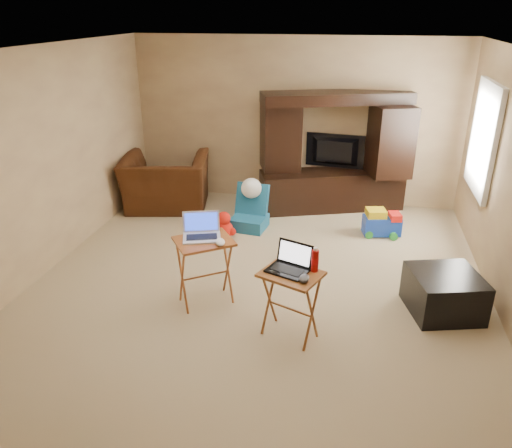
% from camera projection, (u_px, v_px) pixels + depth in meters
% --- Properties ---
extents(floor, '(5.50, 5.50, 0.00)m').
position_uv_depth(floor, '(260.00, 282.00, 5.66)').
color(floor, tan).
rests_on(floor, ground).
extents(ceiling, '(5.50, 5.50, 0.00)m').
position_uv_depth(ceiling, '(260.00, 49.00, 4.66)').
color(ceiling, silver).
rests_on(ceiling, ground).
extents(wall_back, '(5.00, 0.00, 5.00)m').
position_uv_depth(wall_back, '(295.00, 122.00, 7.63)').
color(wall_back, tan).
rests_on(wall_back, ground).
extents(wall_front, '(5.00, 0.00, 5.00)m').
position_uv_depth(wall_front, '(162.00, 333.00, 2.69)').
color(wall_front, tan).
rests_on(wall_front, ground).
extents(wall_left, '(0.00, 5.50, 5.50)m').
position_uv_depth(wall_left, '(43.00, 163.00, 5.62)').
color(wall_left, tan).
rests_on(wall_left, ground).
extents(window_pane, '(0.00, 1.20, 1.20)m').
position_uv_depth(window_pane, '(485.00, 139.00, 6.04)').
color(window_pane, white).
rests_on(window_pane, ground).
extents(window_frame, '(0.06, 1.14, 1.34)m').
position_uv_depth(window_frame, '(483.00, 138.00, 6.04)').
color(window_frame, white).
rests_on(window_frame, ground).
extents(entertainment_center, '(2.21, 1.23, 1.76)m').
position_uv_depth(entertainment_center, '(334.00, 152.00, 7.39)').
color(entertainment_center, black).
rests_on(entertainment_center, floor).
extents(television, '(0.90, 0.22, 0.52)m').
position_uv_depth(television, '(334.00, 152.00, 7.55)').
color(television, black).
rests_on(television, entertainment_center).
extents(recliner, '(1.44, 1.32, 0.81)m').
position_uv_depth(recliner, '(166.00, 182.00, 7.60)').
color(recliner, '#44230E').
rests_on(recliner, floor).
extents(child_rocker, '(0.52, 0.58, 0.61)m').
position_uv_depth(child_rocker, '(249.00, 208.00, 6.91)').
color(child_rocker, '#17587E').
rests_on(child_rocker, floor).
extents(plush_toy, '(0.34, 0.29, 0.38)m').
position_uv_depth(plush_toy, '(224.00, 225.00, 6.65)').
color(plush_toy, red).
rests_on(plush_toy, floor).
extents(push_toy, '(0.57, 0.46, 0.38)m').
position_uv_depth(push_toy, '(382.00, 222.00, 6.75)').
color(push_toy, blue).
rests_on(push_toy, floor).
extents(ottoman, '(0.82, 0.82, 0.42)m').
position_uv_depth(ottoman, '(444.00, 293.00, 5.03)').
color(ottoman, black).
rests_on(ottoman, floor).
extents(tray_table_left, '(0.71, 0.68, 0.72)m').
position_uv_depth(tray_table_left, '(205.00, 272.00, 5.14)').
color(tray_table_left, '#A45D27').
rests_on(tray_table_left, floor).
extents(tray_table_right, '(0.64, 0.58, 0.67)m').
position_uv_depth(tray_table_right, '(290.00, 305.00, 4.61)').
color(tray_table_right, '#935323').
rests_on(tray_table_right, floor).
extents(laptop_left, '(0.45, 0.41, 0.24)m').
position_uv_depth(laptop_left, '(201.00, 228.00, 4.98)').
color(laptop_left, silver).
rests_on(laptop_left, tray_table_left).
extents(laptop_right, '(0.43, 0.40, 0.24)m').
position_uv_depth(laptop_right, '(287.00, 260.00, 4.45)').
color(laptop_right, black).
rests_on(laptop_right, tray_table_right).
extents(mouse_left, '(0.14, 0.17, 0.06)m').
position_uv_depth(mouse_left, '(220.00, 242.00, 4.88)').
color(mouse_left, white).
rests_on(mouse_left, tray_table_left).
extents(mouse_right, '(0.10, 0.14, 0.06)m').
position_uv_depth(mouse_right, '(304.00, 278.00, 4.33)').
color(mouse_right, '#39383C').
rests_on(mouse_right, tray_table_right).
extents(water_bottle, '(0.07, 0.07, 0.21)m').
position_uv_depth(water_bottle, '(315.00, 261.00, 4.47)').
color(water_bottle, '#B30D0B').
rests_on(water_bottle, tray_table_right).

